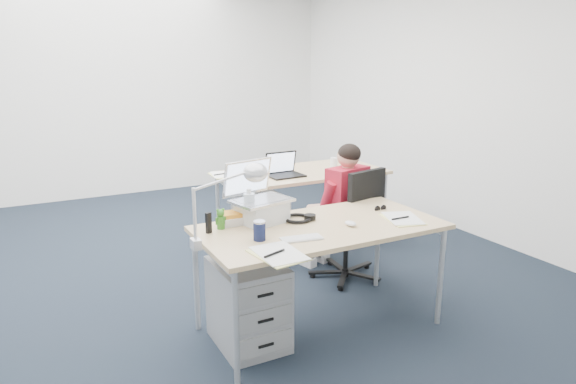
{
  "coord_description": "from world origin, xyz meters",
  "views": [
    {
      "loc": [
        -1.11,
        -3.58,
        1.78
      ],
      "look_at": [
        0.57,
        -0.38,
        0.85
      ],
      "focal_mm": 32.0,
      "sensor_mm": 36.0,
      "label": 1
    }
  ],
  "objects_px": {
    "wireless_keyboard": "(301,238)",
    "water_bottle": "(249,207)",
    "seated_person": "(336,209)",
    "computer_mouse": "(351,224)",
    "bear_figurine": "(221,219)",
    "book_stack": "(232,218)",
    "sunglasses": "(380,208)",
    "desk_near": "(321,232)",
    "desk_far": "(302,176)",
    "cordless_phone": "(209,223)",
    "dark_laptop": "(286,164)",
    "far_cup": "(334,163)",
    "office_chair": "(349,247)",
    "drawer_pedestal_far": "(260,223)",
    "drawer_pedestal_near": "(248,304)",
    "desk_lamp": "(219,205)",
    "headphones": "(297,217)",
    "silver_laptop": "(262,193)",
    "can_koozie": "(259,230)"
  },
  "relations": [
    {
      "from": "cordless_phone",
      "to": "desk_lamp",
      "type": "distance_m",
      "value": 0.29
    },
    {
      "from": "drawer_pedestal_far",
      "to": "silver_laptop",
      "type": "bearing_deg",
      "value": -114.03
    },
    {
      "from": "water_bottle",
      "to": "cordless_phone",
      "type": "xyz_separation_m",
      "value": [
        -0.29,
        -0.04,
        -0.05
      ]
    },
    {
      "from": "desk_far",
      "to": "cordless_phone",
      "type": "distance_m",
      "value": 1.94
    },
    {
      "from": "sunglasses",
      "to": "computer_mouse",
      "type": "bearing_deg",
      "value": -152.99
    },
    {
      "from": "office_chair",
      "to": "dark_laptop",
      "type": "bearing_deg",
      "value": 89.1
    },
    {
      "from": "wireless_keyboard",
      "to": "can_koozie",
      "type": "distance_m",
      "value": 0.26
    },
    {
      "from": "seated_person",
      "to": "computer_mouse",
      "type": "distance_m",
      "value": 0.97
    },
    {
      "from": "cordless_phone",
      "to": "dark_laptop",
      "type": "distance_m",
      "value": 1.67
    },
    {
      "from": "headphones",
      "to": "cordless_phone",
      "type": "height_order",
      "value": "cordless_phone"
    },
    {
      "from": "wireless_keyboard",
      "to": "cordless_phone",
      "type": "bearing_deg",
      "value": 149.68
    },
    {
      "from": "computer_mouse",
      "to": "can_koozie",
      "type": "relative_size",
      "value": 0.76
    },
    {
      "from": "computer_mouse",
      "to": "cordless_phone",
      "type": "xyz_separation_m",
      "value": [
        -0.87,
        0.3,
        0.05
      ]
    },
    {
      "from": "seated_person",
      "to": "desk_far",
      "type": "bearing_deg",
      "value": 68.44
    },
    {
      "from": "sunglasses",
      "to": "far_cup",
      "type": "height_order",
      "value": "far_cup"
    },
    {
      "from": "desk_far",
      "to": "far_cup",
      "type": "distance_m",
      "value": 0.38
    },
    {
      "from": "headphones",
      "to": "can_koozie",
      "type": "relative_size",
      "value": 2.07
    },
    {
      "from": "desk_near",
      "to": "wireless_keyboard",
      "type": "xyz_separation_m",
      "value": [
        -0.24,
        -0.18,
        0.05
      ]
    },
    {
      "from": "computer_mouse",
      "to": "water_bottle",
      "type": "xyz_separation_m",
      "value": [
        -0.57,
        0.34,
        0.1
      ]
    },
    {
      "from": "office_chair",
      "to": "silver_laptop",
      "type": "relative_size",
      "value": 2.37
    },
    {
      "from": "office_chair",
      "to": "seated_person",
      "type": "bearing_deg",
      "value": 88.42
    },
    {
      "from": "cordless_phone",
      "to": "dark_laptop",
      "type": "relative_size",
      "value": 0.42
    },
    {
      "from": "silver_laptop",
      "to": "water_bottle",
      "type": "bearing_deg",
      "value": 176.4
    },
    {
      "from": "can_koozie",
      "to": "book_stack",
      "type": "relative_size",
      "value": 0.69
    },
    {
      "from": "desk_lamp",
      "to": "headphones",
      "type": "bearing_deg",
      "value": 31.51
    },
    {
      "from": "office_chair",
      "to": "water_bottle",
      "type": "xyz_separation_m",
      "value": [
        -1.04,
        -0.35,
        0.58
      ]
    },
    {
      "from": "wireless_keyboard",
      "to": "dark_laptop",
      "type": "relative_size",
      "value": 0.78
    },
    {
      "from": "cordless_phone",
      "to": "headphones",
      "type": "bearing_deg",
      "value": -26.01
    },
    {
      "from": "water_bottle",
      "to": "cordless_phone",
      "type": "height_order",
      "value": "water_bottle"
    },
    {
      "from": "wireless_keyboard",
      "to": "desk_lamp",
      "type": "relative_size",
      "value": 0.52
    },
    {
      "from": "drawer_pedestal_far",
      "to": "book_stack",
      "type": "bearing_deg",
      "value": -121.83
    },
    {
      "from": "desk_far",
      "to": "book_stack",
      "type": "distance_m",
      "value": 1.73
    },
    {
      "from": "wireless_keyboard",
      "to": "far_cup",
      "type": "xyz_separation_m",
      "value": [
        1.32,
        1.7,
        0.04
      ]
    },
    {
      "from": "bear_figurine",
      "to": "sunglasses",
      "type": "relative_size",
      "value": 1.35
    },
    {
      "from": "book_stack",
      "to": "far_cup",
      "type": "height_order",
      "value": "far_cup"
    },
    {
      "from": "drawer_pedestal_near",
      "to": "wireless_keyboard",
      "type": "xyz_separation_m",
      "value": [
        0.27,
        -0.2,
        0.46
      ]
    },
    {
      "from": "computer_mouse",
      "to": "bear_figurine",
      "type": "distance_m",
      "value": 0.84
    },
    {
      "from": "sunglasses",
      "to": "headphones",
      "type": "bearing_deg",
      "value": 174.3
    },
    {
      "from": "far_cup",
      "to": "bear_figurine",
      "type": "bearing_deg",
      "value": -142.6
    },
    {
      "from": "office_chair",
      "to": "water_bottle",
      "type": "height_order",
      "value": "water_bottle"
    },
    {
      "from": "water_bottle",
      "to": "wireless_keyboard",
      "type": "bearing_deg",
      "value": -68.26
    },
    {
      "from": "wireless_keyboard",
      "to": "bear_figurine",
      "type": "xyz_separation_m",
      "value": [
        -0.36,
        0.42,
        0.06
      ]
    },
    {
      "from": "bear_figurine",
      "to": "wireless_keyboard",
      "type": "bearing_deg",
      "value": -58.09
    },
    {
      "from": "desk_near",
      "to": "dark_laptop",
      "type": "distance_m",
      "value": 1.48
    },
    {
      "from": "seated_person",
      "to": "drawer_pedestal_far",
      "type": "bearing_deg",
      "value": 100.77
    },
    {
      "from": "book_stack",
      "to": "sunglasses",
      "type": "distance_m",
      "value": 1.09
    },
    {
      "from": "seated_person",
      "to": "can_koozie",
      "type": "bearing_deg",
      "value": -156.57
    },
    {
      "from": "wireless_keyboard",
      "to": "water_bottle",
      "type": "distance_m",
      "value": 0.46
    },
    {
      "from": "seated_person",
      "to": "drawer_pedestal_far",
      "type": "relative_size",
      "value": 2.05
    },
    {
      "from": "water_bottle",
      "to": "book_stack",
      "type": "height_order",
      "value": "water_bottle"
    }
  ]
}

